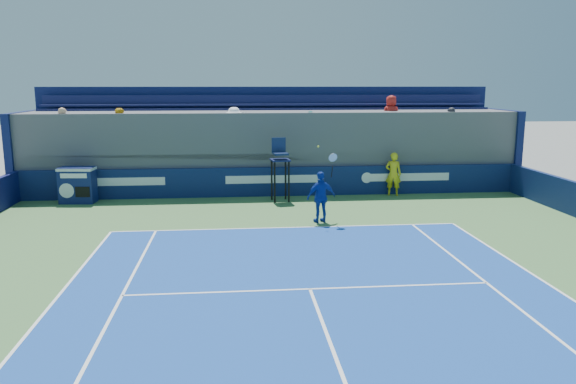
{
  "coord_description": "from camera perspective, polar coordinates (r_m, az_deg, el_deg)",
  "views": [
    {
      "loc": [
        -1.64,
        -5.41,
        4.54
      ],
      "look_at": [
        0.0,
        11.5,
        1.25
      ],
      "focal_mm": 35.0,
      "sensor_mm": 36.0,
      "label": 1
    }
  ],
  "objects": [
    {
      "name": "umpire_chair",
      "position": [
        21.78,
        -0.82,
        3.01
      ],
      "size": [
        0.79,
        0.79,
        2.48
      ],
      "color": "black",
      "rests_on": "ground"
    },
    {
      "name": "stadium_seating",
      "position": [
        24.75,
        -1.75,
        4.69
      ],
      "size": [
        21.0,
        4.05,
        4.4
      ],
      "color": "#525257",
      "rests_on": "ground"
    },
    {
      "name": "back_hoarding",
      "position": [
        22.91,
        -1.34,
        1.06
      ],
      "size": [
        20.4,
        0.21,
        1.2
      ],
      "color": "#0C1A48",
      "rests_on": "ground"
    },
    {
      "name": "ball_person",
      "position": [
        23.37,
        10.65,
        1.82
      ],
      "size": [
        0.75,
        0.62,
        1.78
      ],
      "primitive_type": "imported",
      "rotation": [
        0.0,
        0.0,
        2.81
      ],
      "color": "gold",
      "rests_on": "apron"
    },
    {
      "name": "tennis_player",
      "position": [
        18.49,
        3.38,
        -0.51
      ],
      "size": [
        1.07,
        0.67,
        2.57
      ],
      "color": "#123098",
      "rests_on": "apron"
    },
    {
      "name": "match_clock",
      "position": [
        23.03,
        -20.6,
        0.76
      ],
      "size": [
        1.38,
        0.83,
        1.4
      ],
      "color": "#101B51",
      "rests_on": "ground"
    }
  ]
}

